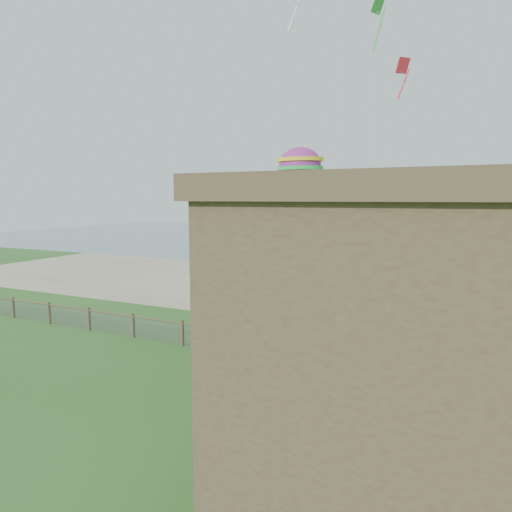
{
  "coord_description": "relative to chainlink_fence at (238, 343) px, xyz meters",
  "views": [
    {
      "loc": [
        9.3,
        -11.69,
        7.04
      ],
      "look_at": [
        -0.03,
        8.0,
        4.29
      ],
      "focal_mm": 32.0,
      "sensor_mm": 36.0,
      "label": 1
    }
  ],
  "objects": [
    {
      "name": "octopus_kite",
      "position": [
        -1.27,
        11.43,
        7.07
      ],
      "size": [
        3.26,
        2.34,
        6.59
      ],
      "primitive_type": null,
      "rotation": [
        0.0,
        0.0,
        -0.02
      ],
      "color": "#FF2E28"
    },
    {
      "name": "sand_beach",
      "position": [
        0.0,
        16.0,
        -0.55
      ],
      "size": [
        72.0,
        20.0,
        0.02
      ],
      "primitive_type": "cube",
      "color": "tan",
      "rests_on": "ground"
    },
    {
      "name": "kite_red",
      "position": [
        5.01,
        12.17,
        13.93
      ],
      "size": [
        1.71,
        1.74,
        2.15
      ],
      "primitive_type": null,
      "rotation": [
        0.44,
        0.0,
        0.75
      ],
      "color": "red"
    },
    {
      "name": "kite_green",
      "position": [
        3.23,
        13.08,
        17.77
      ],
      "size": [
        2.1,
        1.77,
        2.83
      ],
      "primitive_type": null,
      "rotation": [
        0.44,
        0.0,
        1.11
      ],
      "color": "green"
    },
    {
      "name": "picnic_table",
      "position": [
        8.12,
        -3.9,
        -0.12
      ],
      "size": [
        2.28,
        1.89,
        0.86
      ],
      "primitive_type": null,
      "rotation": [
        0.0,
        0.0,
        0.19
      ],
      "color": "brown",
      "rests_on": "ground"
    },
    {
      "name": "ground",
      "position": [
        0.0,
        -6.0,
        -0.55
      ],
      "size": [
        160.0,
        160.0,
        0.0
      ],
      "primitive_type": "plane",
      "color": "#30591E",
      "rests_on": "ground"
    },
    {
      "name": "ocean",
      "position": [
        0.0,
        60.0,
        -0.55
      ],
      "size": [
        160.0,
        68.0,
        0.02
      ],
      "primitive_type": "cube",
      "color": "slate",
      "rests_on": "ground"
    },
    {
      "name": "chainlink_fence",
      "position": [
        0.0,
        0.0,
        0.0
      ],
      "size": [
        36.2,
        0.2,
        1.25
      ],
      "primitive_type": null,
      "color": "#4C3E2A",
      "rests_on": "ground"
    }
  ]
}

